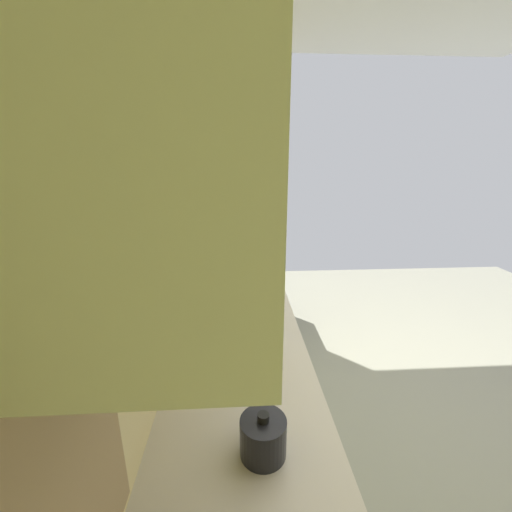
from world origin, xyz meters
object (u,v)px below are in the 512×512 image
(oven_range, at_px, (241,282))
(kettle, at_px, (263,436))
(microwave, at_px, (236,261))
(bowl, at_px, (252,331))

(oven_range, height_order, kettle, oven_range)
(oven_range, relative_size, kettle, 5.68)
(oven_range, height_order, microwave, microwave)
(microwave, relative_size, kettle, 2.60)
(microwave, bearing_deg, bowl, -174.45)
(microwave, height_order, kettle, microwave)
(kettle, bearing_deg, bowl, -0.00)
(oven_range, bearing_deg, bowl, -178.95)
(bowl, bearing_deg, oven_range, 1.05)
(oven_range, xyz_separation_m, microwave, (-1.02, 0.05, 0.58))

